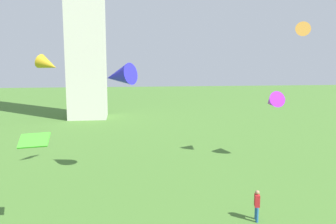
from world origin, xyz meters
The scene contains 6 objects.
person_2 centered at (7.46, 19.91, 0.95)m, with size 0.35×0.51×1.68m.
kite_flying_4 centered at (-3.70, 24.15, 8.21)m, with size 1.63×1.42×1.18m.
kite_flying_7 centered at (13.22, 31.41, 4.98)m, with size 1.43×2.29×1.90m.
kite_flying_8 centered at (14.44, 29.34, 10.68)m, with size 1.68×2.05×1.40m.
kite_flying_9 centered at (-3.64, 19.86, 4.70)m, with size 1.38×0.92×0.62m.
kite_flying_11 centered at (0.28, 28.08, 7.36)m, with size 2.81×2.67×1.87m.
Camera 1 is at (0.55, 3.13, 8.38)m, focal length 37.37 mm.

